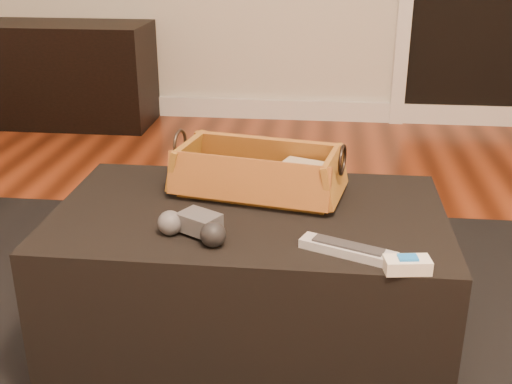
# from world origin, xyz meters

# --- Properties ---
(baseboard) EXTENTS (5.00, 0.04, 0.12)m
(baseboard) POSITION_xyz_m (0.00, 2.73, 0.06)
(baseboard) COLOR white
(baseboard) RESTS_ON floor
(media_cabinet) EXTENTS (1.51, 0.45, 0.59)m
(media_cabinet) POSITION_xyz_m (-1.38, 2.51, 0.30)
(media_cabinet) COLOR black
(media_cabinet) RESTS_ON floor
(area_rug) EXTENTS (2.60, 2.00, 0.01)m
(area_rug) POSITION_xyz_m (0.24, 0.31, 0.01)
(area_rug) COLOR black
(area_rug) RESTS_ON floor
(ottoman) EXTENTS (1.00, 0.60, 0.42)m
(ottoman) POSITION_xyz_m (0.24, 0.36, 0.22)
(ottoman) COLOR black
(ottoman) RESTS_ON area_rug
(tv_remote) EXTENTS (0.24, 0.07, 0.03)m
(tv_remote) POSITION_xyz_m (0.22, 0.47, 0.46)
(tv_remote) COLOR black
(tv_remote) RESTS_ON wicker_basket
(cloth_bundle) EXTENTS (0.15, 0.12, 0.07)m
(cloth_bundle) POSITION_xyz_m (0.37, 0.49, 0.48)
(cloth_bundle) COLOR tan
(cloth_bundle) RESTS_ON wicker_basket
(wicker_basket) EXTENTS (0.49, 0.32, 0.16)m
(wicker_basket) POSITION_xyz_m (0.25, 0.48, 0.49)
(wicker_basket) COLOR #9D6E23
(wicker_basket) RESTS_ON ottoman
(game_controller) EXTENTS (0.19, 0.15, 0.06)m
(game_controller) POSITION_xyz_m (0.13, 0.19, 0.46)
(game_controller) COLOR #3D3D40
(game_controller) RESTS_ON ottoman
(silver_remote) EXTENTS (0.22, 0.13, 0.03)m
(silver_remote) POSITION_xyz_m (0.48, 0.15, 0.44)
(silver_remote) COLOR silver
(silver_remote) RESTS_ON ottoman
(cream_gadget) EXTENTS (0.10, 0.06, 0.04)m
(cream_gadget) POSITION_xyz_m (0.61, 0.09, 0.45)
(cream_gadget) COLOR silver
(cream_gadget) RESTS_ON ottoman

